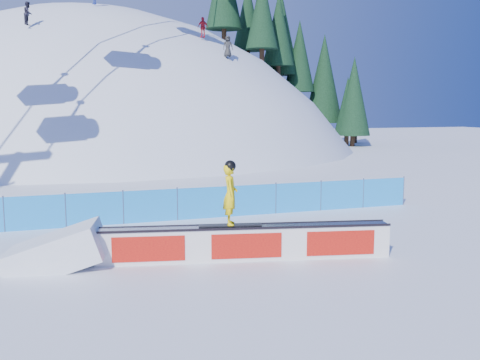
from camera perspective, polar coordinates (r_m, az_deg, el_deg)
name	(u,v)px	position (r m, az deg, el deg)	size (l,w,h in m)	color
ground	(176,253)	(15.87, -6.82, -7.73)	(160.00, 160.00, 0.00)	white
snow_hill	(98,315)	(61.24, -14.89, -13.78)	(64.00, 64.00, 64.00)	white
treeline	(278,51)	(62.79, 4.08, 13.55)	(17.88, 11.65, 20.15)	#372316
safety_fence	(151,206)	(20.05, -9.50, -2.75)	(22.05, 0.05, 1.30)	#1B8CE7
rail_box	(245,243)	(14.97, 0.58, -6.71)	(8.12, 2.22, 0.98)	silver
snow_ramp	(57,266)	(15.32, -18.95, -8.67)	(2.47, 1.65, 0.93)	white
snowboarder	(230,194)	(14.64, -1.05, -1.48)	(1.77, 0.70, 1.82)	black
distant_skiers	(130,16)	(45.65, -11.70, 16.71)	(15.59, 8.43, 6.46)	black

